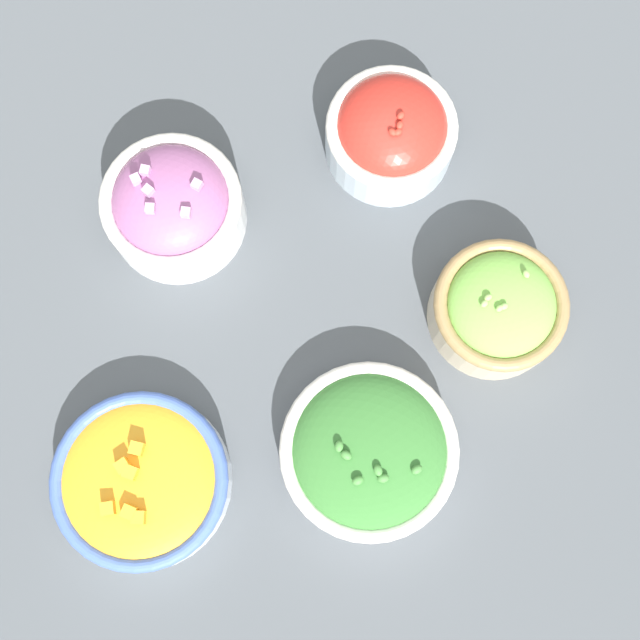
# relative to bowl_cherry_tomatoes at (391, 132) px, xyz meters

# --- Properties ---
(ground_plane) EXTENTS (3.00, 3.00, 0.00)m
(ground_plane) POSITION_rel_bowl_cherry_tomatoes_xyz_m (-0.15, -0.11, -0.04)
(ground_plane) COLOR #4C5156
(bowl_cherry_tomatoes) EXTENTS (0.12, 0.12, 0.08)m
(bowl_cherry_tomatoes) POSITION_rel_bowl_cherry_tomatoes_xyz_m (0.00, 0.00, 0.00)
(bowl_cherry_tomatoes) COLOR #B2C1CC
(bowl_cherry_tomatoes) RESTS_ON ground_plane
(bowl_squash) EXTENTS (0.15, 0.15, 0.05)m
(bowl_squash) POSITION_rel_bowl_cherry_tomatoes_xyz_m (-0.35, -0.14, -0.01)
(bowl_squash) COLOR silver
(bowl_squash) RESTS_ON ground_plane
(bowl_broccoli) EXTENTS (0.15, 0.15, 0.06)m
(bowl_broccoli) POSITION_rel_bowl_cherry_tomatoes_xyz_m (-0.18, -0.22, -0.01)
(bowl_broccoli) COLOR white
(bowl_broccoli) RESTS_ON ground_plane
(bowl_red_onion) EXTENTS (0.12, 0.12, 0.08)m
(bowl_red_onion) POSITION_rel_bowl_cherry_tomatoes_xyz_m (-0.20, 0.05, 0.00)
(bowl_red_onion) COLOR white
(bowl_red_onion) RESTS_ON ground_plane
(bowl_lettuce) EXTENTS (0.12, 0.12, 0.07)m
(bowl_lettuce) POSITION_rel_bowl_cherry_tomatoes_xyz_m (-0.02, -0.19, -0.00)
(bowl_lettuce) COLOR beige
(bowl_lettuce) RESTS_ON ground_plane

